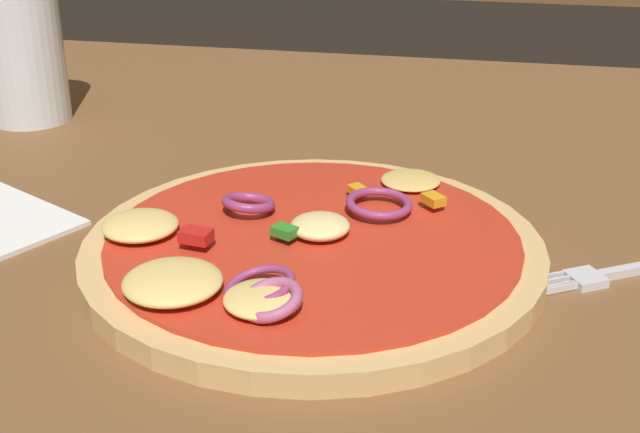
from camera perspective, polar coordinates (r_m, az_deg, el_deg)
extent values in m
cube|color=brown|center=(0.50, 1.13, -5.40)|extent=(1.37, 1.00, 0.03)
cylinder|color=tan|center=(0.50, -0.45, -2.31)|extent=(0.27, 0.27, 0.01)
cylinder|color=red|center=(0.50, -0.46, -1.47)|extent=(0.24, 0.24, 0.00)
ellipsoid|color=#F4DB8E|center=(0.50, 0.01, -0.63)|extent=(0.03, 0.03, 0.01)
ellipsoid|color=#EFCC72|center=(0.51, -11.68, -0.56)|extent=(0.04, 0.04, 0.01)
ellipsoid|color=#EFCC72|center=(0.43, -3.75, -5.40)|extent=(0.04, 0.04, 0.01)
ellipsoid|color=#E5BC60|center=(0.57, 5.95, 2.38)|extent=(0.04, 0.04, 0.01)
ellipsoid|color=#EFCC72|center=(0.45, -9.61, -4.22)|extent=(0.05, 0.05, 0.01)
torus|color=#93386B|center=(0.44, -3.98, -4.54)|extent=(0.05, 0.05, 0.01)
torus|color=#B25984|center=(0.42, -3.24, -5.45)|extent=(0.05, 0.05, 0.01)
torus|color=#93386B|center=(0.53, -4.70, 0.91)|extent=(0.04, 0.04, 0.01)
torus|color=#93386B|center=(0.53, 3.88, 0.87)|extent=(0.05, 0.05, 0.01)
cube|color=red|center=(0.49, -8.11, -1.25)|extent=(0.02, 0.01, 0.01)
cube|color=orange|center=(0.54, 7.42, 1.12)|extent=(0.02, 0.02, 0.01)
cube|color=#2D8C28|center=(0.49, -2.24, -0.80)|extent=(0.02, 0.01, 0.01)
cube|color=orange|center=(0.55, 2.59, 1.74)|extent=(0.01, 0.01, 0.00)
cube|color=silver|center=(0.51, 16.95, -3.91)|extent=(0.03, 0.03, 0.01)
cube|color=silver|center=(0.50, 14.09, -3.99)|extent=(0.03, 0.02, 0.00)
cube|color=silver|center=(0.49, 14.44, -4.28)|extent=(0.03, 0.02, 0.00)
cube|color=silver|center=(0.49, 14.79, -4.57)|extent=(0.03, 0.02, 0.00)
cube|color=silver|center=(0.49, 15.16, -4.87)|extent=(0.03, 0.02, 0.00)
cylinder|color=silver|center=(0.78, -18.88, 10.46)|extent=(0.07, 0.07, 0.13)
cylinder|color=#C67214|center=(0.78, -18.67, 8.92)|extent=(0.06, 0.06, 0.08)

